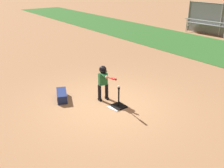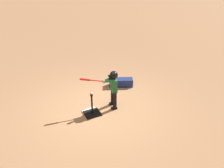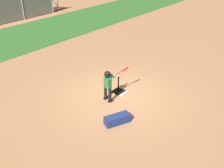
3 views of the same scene
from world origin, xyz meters
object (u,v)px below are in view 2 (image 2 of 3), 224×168
batting_tee (92,112)px  equipment_bag (121,82)px  baseball (91,93)px  batter_child (113,85)px

batting_tee → equipment_bag: bearing=-142.2°
baseball → equipment_bag: baseball is taller
baseball → batter_child: bearing=-171.8°
batter_child → equipment_bag: size_ratio=1.42×
batter_child → baseball: batter_child is taller
equipment_bag → baseball: bearing=61.1°
batter_child → baseball: 0.71m
batting_tee → batter_child: batter_child is taller
batter_child → equipment_bag: bearing=-127.9°
batting_tee → baseball: size_ratio=9.00×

